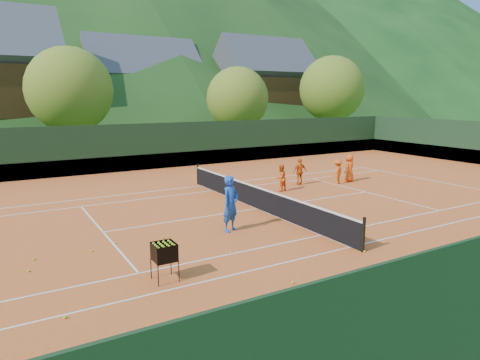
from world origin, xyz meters
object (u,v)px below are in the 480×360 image
student_a (281,178)px  student_c (350,168)px  ball_hopper (164,253)px  chalet_right (263,92)px  student_b (300,171)px  chalet_mid (142,94)px  coach (231,204)px  student_d (338,172)px  tennis_net (257,197)px

student_a → student_c: student_c is taller
ball_hopper → chalet_right: (25.94, 34.89, 4.49)m
student_b → chalet_mid: chalet_mid is taller
coach → student_b: 8.85m
coach → student_a: coach is taller
student_d → tennis_net: bearing=-4.1°
student_c → chalet_mid: bearing=-105.3°
student_c → chalet_right: chalet_right is taller
student_a → chalet_right: 32.89m
student_b → chalet_mid: bearing=-92.0°
tennis_net → chalet_right: size_ratio=1.01×
student_a → ball_hopper: (-8.81, -7.19, 0.07)m
student_c → ball_hopper: 15.41m
student_b → chalet_right: (15.32, 26.90, 4.52)m
chalet_mid → ball_hopper: bearing=-107.1°
student_b → tennis_net: size_ratio=0.12×
ball_hopper → chalet_right: bearing=53.4°
student_d → chalet_right: bearing=-138.6°
coach → student_a: bearing=17.0°
ball_hopper → student_b: bearing=36.9°
coach → chalet_mid: 37.31m
student_c → student_d: (-1.03, -0.16, -0.11)m
tennis_net → ball_hopper: size_ratio=12.07×
student_b → student_d: bearing=156.7°
student_b → ball_hopper: (-10.62, -7.98, 0.02)m
student_d → tennis_net: (-6.61, -2.25, -0.17)m
student_a → student_d: bearing=163.6°
student_b → chalet_right: size_ratio=0.12×
ball_hopper → chalet_mid: bearing=72.9°
chalet_right → tennis_net: bearing=-123.7°
student_d → chalet_right: chalet_right is taller
student_a → student_c: size_ratio=0.87×
student_c → student_d: bearing=-9.2°
coach → chalet_right: 39.43m
student_a → chalet_mid: chalet_mid is taller
student_d → tennis_net: student_d is taller
coach → tennis_net: (2.47, 2.12, -0.49)m
coach → student_d: 10.08m
student_d → chalet_right: (13.39, 27.75, 4.57)m
student_b → tennis_net: (-4.68, -3.10, -0.22)m
student_a → student_b: student_b is taller
chalet_right → chalet_mid: bearing=164.1°
student_b → student_a: bearing=24.2°
chalet_mid → chalet_right: chalet_right is taller
coach → student_d: (9.08, 4.37, -0.32)m
student_a → student_c: (4.77, 0.11, 0.10)m
student_a → chalet_mid: (3.13, 31.70, 4.30)m
student_c → chalet_mid: (-1.64, 31.59, 4.19)m
student_a → chalet_right: chalet_right is taller
student_b → student_c: (2.96, -0.69, 0.05)m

